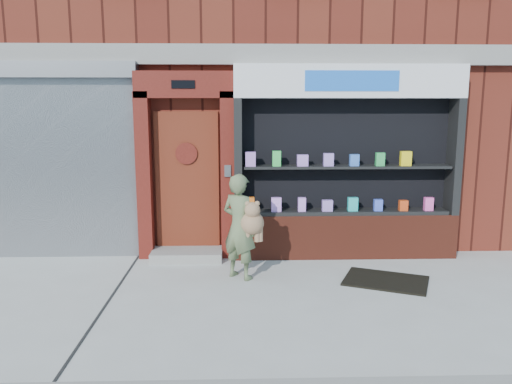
{
  "coord_description": "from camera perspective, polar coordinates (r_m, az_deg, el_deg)",
  "views": [
    {
      "loc": [
        0.11,
        -5.88,
        2.41
      ],
      "look_at": [
        0.31,
        1.0,
        1.2
      ],
      "focal_mm": 35.0,
      "sensor_mm": 36.0,
      "label": 1
    }
  ],
  "objects": [
    {
      "name": "ground",
      "position": [
        6.35,
        -2.61,
        -12.29
      ],
      "size": [
        80.0,
        80.0,
        0.0
      ],
      "primitive_type": "plane",
      "color": "#9E9E99",
      "rests_on": "ground"
    },
    {
      "name": "building",
      "position": [
        11.98,
        -2.32,
        17.64
      ],
      "size": [
        12.0,
        8.16,
        8.0
      ],
      "color": "#551C13",
      "rests_on": "ground"
    },
    {
      "name": "shutter_bay",
      "position": [
        8.43,
        -23.41,
        4.49
      ],
      "size": [
        3.1,
        0.3,
        3.04
      ],
      "color": "gray",
      "rests_on": "ground"
    },
    {
      "name": "red_door_bay",
      "position": [
        7.84,
        -7.98,
        2.94
      ],
      "size": [
        1.52,
        0.58,
        2.9
      ],
      "color": "#49110C",
      "rests_on": "ground"
    },
    {
      "name": "pharmacy_bay",
      "position": [
        7.93,
        10.24,
        2.34
      ],
      "size": [
        3.5,
        0.41,
        3.0
      ],
      "color": "maroon",
      "rests_on": "ground"
    },
    {
      "name": "woman",
      "position": [
        6.9,
        -1.67,
        -3.88
      ],
      "size": [
        0.66,
        0.61,
        1.48
      ],
      "color": "#5A6A46",
      "rests_on": "ground"
    },
    {
      "name": "doormat",
      "position": [
        7.19,
        14.62,
        -9.78
      ],
      "size": [
        1.31,
        1.14,
        0.03
      ],
      "primitive_type": "cube",
      "rotation": [
        0.0,
        0.0,
        -0.41
      ],
      "color": "black",
      "rests_on": "ground"
    }
  ]
}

